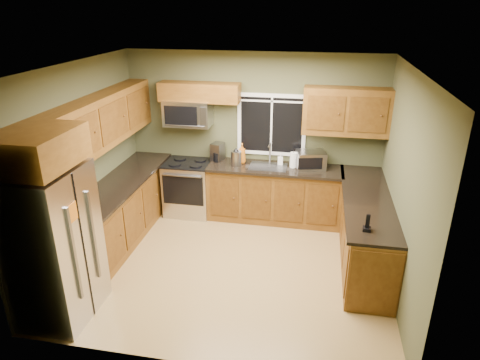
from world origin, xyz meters
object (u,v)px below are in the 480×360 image
(paper_towel_roll, at_px, (293,160))
(cordless_phone, at_px, (367,226))
(kettle, at_px, (236,157))
(toaster_oven, at_px, (311,160))
(range, at_px, (189,187))
(coffee_maker, at_px, (218,153))
(soap_bottle_b, at_px, (280,159))
(microwave, at_px, (188,113))
(soap_bottle_a, at_px, (242,153))
(refrigerator, at_px, (54,246))

(paper_towel_roll, distance_m, cordless_phone, 2.15)
(kettle, distance_m, cordless_phone, 2.63)
(toaster_oven, bearing_deg, cordless_phone, -69.44)
(range, height_order, paper_towel_roll, paper_towel_roll)
(toaster_oven, xyz_separation_m, coffee_maker, (-1.54, 0.08, 0.00))
(range, relative_size, soap_bottle_b, 5.12)
(coffee_maker, height_order, paper_towel_roll, coffee_maker)
(soap_bottle_b, relative_size, cordless_phone, 0.88)
(microwave, xyz_separation_m, cordless_phone, (2.74, -1.99, -0.73))
(soap_bottle_a, bearing_deg, soap_bottle_b, 3.38)
(toaster_oven, relative_size, kettle, 1.70)
(coffee_maker, height_order, cordless_phone, coffee_maker)
(paper_towel_roll, bearing_deg, refrigerator, -130.69)
(refrigerator, height_order, kettle, refrigerator)
(refrigerator, xyz_separation_m, cordless_phone, (3.43, 0.92, 0.10))
(refrigerator, relative_size, microwave, 2.37)
(paper_towel_roll, bearing_deg, coffee_maker, 175.99)
(toaster_oven, bearing_deg, soap_bottle_a, 177.64)
(range, height_order, cordless_phone, cordless_phone)
(range, bearing_deg, microwave, 90.02)
(kettle, height_order, soap_bottle_b, kettle)
(microwave, relative_size, cordless_phone, 3.66)
(microwave, height_order, soap_bottle_b, microwave)
(toaster_oven, xyz_separation_m, kettle, (-1.19, -0.10, -0.00))
(refrigerator, distance_m, toaster_oven, 3.92)
(soap_bottle_a, distance_m, soap_bottle_b, 0.64)
(paper_towel_roll, height_order, soap_bottle_b, paper_towel_roll)
(refrigerator, height_order, range, refrigerator)
(toaster_oven, height_order, coffee_maker, coffee_maker)
(coffee_maker, relative_size, soap_bottle_b, 1.62)
(refrigerator, relative_size, soap_bottle_b, 9.82)
(range, xyz_separation_m, soap_bottle_b, (1.53, 0.15, 0.56))
(paper_towel_roll, distance_m, soap_bottle_b, 0.23)
(range, height_order, toaster_oven, toaster_oven)
(microwave, relative_size, kettle, 2.52)
(toaster_oven, xyz_separation_m, paper_towel_roll, (-0.28, -0.01, -0.02))
(coffee_maker, distance_m, cordless_phone, 3.02)
(kettle, height_order, cordless_phone, kettle)
(range, relative_size, soap_bottle_a, 2.83)
(cordless_phone, bearing_deg, soap_bottle_b, 121.13)
(soap_bottle_a, bearing_deg, kettle, -114.76)
(microwave, bearing_deg, soap_bottle_b, 0.45)
(refrigerator, distance_m, microwave, 3.10)
(cordless_phone, bearing_deg, toaster_oven, 110.56)
(refrigerator, relative_size, kettle, 5.96)
(kettle, xyz_separation_m, paper_towel_roll, (0.91, 0.10, -0.01))
(kettle, bearing_deg, refrigerator, -119.10)
(range, distance_m, coffee_maker, 0.79)
(coffee_maker, relative_size, soap_bottle_a, 0.90)
(refrigerator, bearing_deg, coffee_maker, 68.15)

